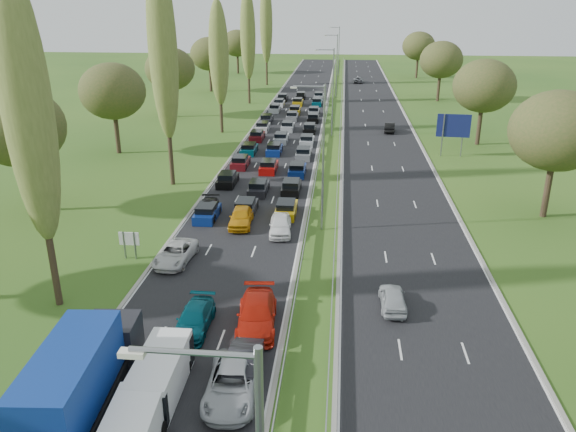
% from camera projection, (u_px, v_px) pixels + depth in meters
% --- Properties ---
extents(ground, '(260.00, 260.00, 0.00)m').
position_uv_depth(ground, '(332.00, 133.00, 81.43)').
color(ground, '#295219').
rests_on(ground, ground).
extents(near_carriageway, '(10.50, 215.00, 0.04)m').
position_uv_depth(near_carriageway, '(287.00, 129.00, 84.36)').
color(near_carriageway, black).
rests_on(near_carriageway, ground).
extents(far_carriageway, '(10.50, 215.00, 0.04)m').
position_uv_depth(far_carriageway, '(378.00, 130.00, 83.15)').
color(far_carriageway, black).
rests_on(far_carriageway, ground).
extents(central_reservation, '(2.36, 215.00, 0.32)m').
position_uv_depth(central_reservation, '(332.00, 126.00, 83.56)').
color(central_reservation, gray).
rests_on(central_reservation, ground).
extents(lamp_columns, '(0.18, 140.18, 12.00)m').
position_uv_depth(lamp_columns, '(333.00, 93.00, 77.42)').
color(lamp_columns, gray).
rests_on(lamp_columns, ground).
extents(poplar_row, '(2.80, 127.80, 22.44)m').
position_uv_depth(poplar_row, '(199.00, 50.00, 67.44)').
color(poplar_row, '#2D2116').
rests_on(poplar_row, ground).
extents(woodland_left, '(8.00, 166.00, 11.10)m').
position_uv_depth(woodland_left, '(101.00, 96.00, 64.92)').
color(woodland_left, '#2D2116').
rests_on(woodland_left, ground).
extents(woodland_right, '(8.00, 153.00, 11.10)m').
position_uv_depth(woodland_right, '(501.00, 96.00, 64.54)').
color(woodland_right, '#2D2116').
rests_on(woodland_right, ground).
extents(traffic_queue_fill, '(9.05, 69.69, 0.80)m').
position_uv_depth(traffic_queue_fill, '(284.00, 133.00, 79.41)').
color(traffic_queue_fill, navy).
rests_on(traffic_queue_fill, ground).
extents(near_car_2, '(2.59, 5.02, 1.35)m').
position_uv_depth(near_car_2, '(176.00, 253.00, 40.92)').
color(near_car_2, silver).
rests_on(near_car_2, near_carriageway).
extents(near_car_3, '(2.25, 4.84, 1.37)m').
position_uv_depth(near_car_3, '(207.00, 209.00, 49.56)').
color(near_car_3, black).
rests_on(near_car_3, near_carriageway).
extents(near_car_7, '(1.87, 4.57, 1.32)m').
position_uv_depth(near_car_7, '(194.00, 319.00, 32.48)').
color(near_car_7, '#054452').
rests_on(near_car_7, near_carriageway).
extents(near_car_8, '(2.09, 4.67, 1.56)m').
position_uv_depth(near_car_8, '(241.00, 217.00, 47.59)').
color(near_car_8, '#CC8A0D').
rests_on(near_car_8, near_carriageway).
extents(near_car_9, '(1.62, 4.46, 1.46)m').
position_uv_depth(near_car_9, '(242.00, 367.00, 28.10)').
color(near_car_9, black).
rests_on(near_car_9, near_carriageway).
extents(near_car_10, '(2.66, 5.34, 1.45)m').
position_uv_depth(near_car_10, '(232.00, 384.00, 26.90)').
color(near_car_10, '#9FA3A8').
rests_on(near_car_10, near_carriageway).
extents(near_car_11, '(2.70, 5.67, 1.60)m').
position_uv_depth(near_car_11, '(257.00, 314.00, 32.72)').
color(near_car_11, '#B71B0B').
rests_on(near_car_11, near_carriageway).
extents(near_car_12, '(2.10, 4.50, 1.49)m').
position_uv_depth(near_car_12, '(280.00, 225.00, 45.95)').
color(near_car_12, white).
rests_on(near_car_12, near_carriageway).
extents(far_car_0, '(1.62, 3.87, 1.31)m').
position_uv_depth(far_car_0, '(393.00, 298.00, 34.77)').
color(far_car_0, '#A7ACB0').
rests_on(far_car_0, far_carriageway).
extents(far_car_1, '(1.79, 4.24, 1.36)m').
position_uv_depth(far_car_1, '(390.00, 127.00, 81.87)').
color(far_car_1, black).
rests_on(far_car_1, far_carriageway).
extents(far_car_2, '(2.27, 4.76, 1.31)m').
position_uv_depth(far_car_2, '(358.00, 80.00, 131.72)').
color(far_car_2, gray).
rests_on(far_car_2, far_carriageway).
extents(blue_lorry, '(2.58, 9.27, 3.91)m').
position_uv_depth(blue_lorry, '(81.00, 375.00, 25.44)').
color(blue_lorry, black).
rests_on(blue_lorry, near_carriageway).
extents(white_van_rear, '(2.02, 5.15, 2.07)m').
position_uv_depth(white_van_rear, '(162.00, 371.00, 27.28)').
color(white_van_rear, white).
rests_on(white_van_rear, near_carriageway).
extents(info_sign, '(1.50, 0.16, 2.10)m').
position_uv_depth(info_sign, '(129.00, 241.00, 41.25)').
color(info_sign, gray).
rests_on(info_sign, ground).
extents(direction_sign, '(3.99, 0.43, 5.20)m').
position_uv_depth(direction_sign, '(453.00, 128.00, 68.02)').
color(direction_sign, gray).
rests_on(direction_sign, ground).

